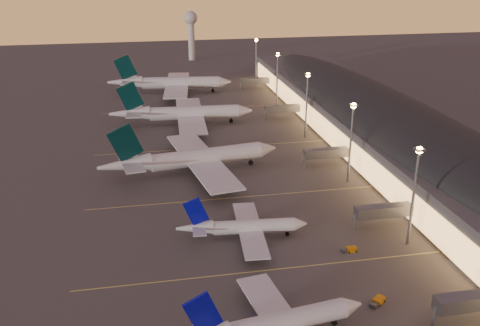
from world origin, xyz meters
The scene contains 12 objects.
ground centered at (0.00, 0.00, 0.00)m, with size 700.00×700.00×0.00m, color #454340.
airliner_narrow_south centered at (-6.05, -28.19, 3.51)m, with size 37.96×34.21×13.56m.
airliner_narrow_north centered at (-3.95, 10.83, 3.10)m, with size 33.56×30.06×11.98m.
airliner_wide_near centered at (-11.92, 56.83, 4.98)m, with size 60.36×55.62×19.35m.
airliner_wide_mid centered at (-10.13, 111.27, 4.97)m, with size 60.33×54.98×19.31m.
airliner_wide_far centered at (-11.21, 168.17, 5.26)m, with size 63.91×58.62×20.44m.
terminal_building centered at (61.84, 72.47, 8.78)m, with size 56.35×255.00×17.46m.
light_masts centered at (36.00, 65.00, 17.55)m, with size 2.20×217.20×25.90m.
radar_tower centered at (10.00, 260.00, 21.87)m, with size 9.00×9.00×32.50m.
lane_markings centered at (0.00, 40.00, 0.01)m, with size 90.00×180.36×0.00m.
baggage_tug_b centered at (18.17, -21.59, 0.56)m, with size 4.20×3.77×1.22m.
baggage_tug_c centered at (20.41, -0.72, 0.52)m, with size 3.82×1.75×1.13m.
Camera 1 is at (-27.39, -107.03, 67.65)m, focal length 40.00 mm.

